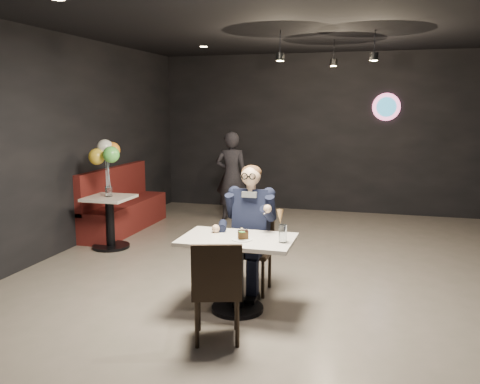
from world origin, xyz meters
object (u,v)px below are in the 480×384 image
(chair_near, at_px, (217,289))
(main_table, at_px, (238,274))
(side_table, at_px, (110,222))
(balloon_vase, at_px, (109,191))
(booth_bench, at_px, (125,199))
(seated_man, at_px, (251,228))
(chair_far, at_px, (251,251))
(sundae_glass, at_px, (283,233))
(passerby, at_px, (232,176))

(chair_near, bearing_deg, main_table, 72.26)
(side_table, xyz_separation_m, balloon_vase, (0.00, 0.00, 0.44))
(main_table, xyz_separation_m, balloon_vase, (-2.38, 1.69, 0.45))
(chair_near, xyz_separation_m, side_table, (-2.38, 2.34, -0.08))
(booth_bench, bearing_deg, seated_man, -38.63)
(booth_bench, bearing_deg, main_table, -45.13)
(booth_bench, xyz_separation_m, side_table, (0.30, -1.00, -0.14))
(main_table, height_order, chair_near, chair_near)
(chair_far, bearing_deg, main_table, -90.00)
(chair_near, bearing_deg, booth_bench, 111.00)
(chair_far, xyz_separation_m, balloon_vase, (-2.38, 1.14, 0.36))
(chair_near, bearing_deg, sundae_glass, 34.67)
(main_table, xyz_separation_m, chair_far, (0.00, 0.55, 0.09))
(chair_far, distance_m, booth_bench, 3.43)
(chair_far, relative_size, passerby, 0.58)
(side_table, bearing_deg, passerby, 62.77)
(main_table, xyz_separation_m, passerby, (-1.23, 3.93, 0.41))
(chair_far, bearing_deg, balloon_vase, 154.37)
(chair_far, bearing_deg, passerby, 109.94)
(main_table, distance_m, balloon_vase, 2.95)
(main_table, height_order, seated_man, seated_man)
(chair_far, height_order, balloon_vase, chair_far)
(side_table, xyz_separation_m, passerby, (1.15, 2.24, 0.41))
(chair_near, relative_size, booth_bench, 0.44)
(sundae_glass, relative_size, passerby, 0.11)
(booth_bench, height_order, side_table, booth_bench)
(balloon_vase, bearing_deg, side_table, 0.00)
(main_table, bearing_deg, side_table, 144.59)
(seated_man, height_order, passerby, passerby)
(chair_near, height_order, side_table, chair_near)
(main_table, relative_size, seated_man, 0.76)
(seated_man, xyz_separation_m, side_table, (-2.38, 1.14, -0.34))
(sundae_glass, height_order, booth_bench, booth_bench)
(sundae_glass, height_order, passerby, passerby)
(passerby, bearing_deg, chair_near, 101.03)
(main_table, distance_m, booth_bench, 3.80)
(chair_far, relative_size, chair_near, 1.00)
(chair_near, distance_m, side_table, 3.34)
(seated_man, bearing_deg, chair_near, -90.00)
(sundae_glass, bearing_deg, passerby, 112.94)
(seated_man, relative_size, passerby, 0.91)
(sundae_glass, bearing_deg, booth_bench, 138.84)
(booth_bench, distance_m, balloon_vase, 1.09)
(chair_far, xyz_separation_m, side_table, (-2.38, 1.14, -0.08))
(chair_near, xyz_separation_m, booth_bench, (-2.68, 3.34, 0.06))
(seated_man, distance_m, booth_bench, 3.44)
(balloon_vase, bearing_deg, main_table, -35.41)
(seated_man, bearing_deg, balloon_vase, 154.37)
(main_table, xyz_separation_m, seated_man, (0.00, 0.55, 0.34))
(main_table, distance_m, sundae_glass, 0.65)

